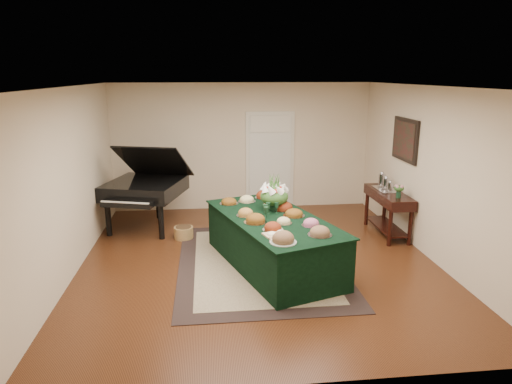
{
  "coord_description": "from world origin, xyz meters",
  "views": [
    {
      "loc": [
        -0.77,
        -6.68,
        2.89
      ],
      "look_at": [
        0.0,
        0.3,
        1.05
      ],
      "focal_mm": 32.0,
      "sensor_mm": 36.0,
      "label": 1
    }
  ],
  "objects": [
    {
      "name": "wicker_basket",
      "position": [
        -1.21,
        1.15,
        0.11
      ],
      "size": [
        0.34,
        0.34,
        0.21
      ],
      "primitive_type": "cylinder",
      "color": "olive",
      "rests_on": "ground"
    },
    {
      "name": "tea_service",
      "position": [
        2.5,
        1.15,
        0.93
      ],
      "size": [
        0.34,
        0.58,
        0.3
      ],
      "color": "silver",
      "rests_on": "mahogany_sideboard"
    },
    {
      "name": "floral_centerpiece",
      "position": [
        0.28,
        0.19,
        1.06
      ],
      "size": [
        0.46,
        0.46,
        0.46
      ],
      "color": "#14321F",
      "rests_on": "buffet_table"
    },
    {
      "name": "buffet_table",
      "position": [
        0.2,
        -0.22,
        0.4
      ],
      "size": [
        2.0,
        2.88,
        0.79
      ],
      "color": "black",
      "rests_on": "ground"
    },
    {
      "name": "kitchen_doorway",
      "position": [
        0.6,
        2.97,
        1.02
      ],
      "size": [
        1.05,
        0.07,
        2.1
      ],
      "color": "silver",
      "rests_on": "ground"
    },
    {
      "name": "green_goblets",
      "position": [
        0.15,
        -0.11,
        0.88
      ],
      "size": [
        0.27,
        0.31,
        0.18
      ],
      "color": "#14321F",
      "rests_on": "buffet_table"
    },
    {
      "name": "mahogany_sideboard",
      "position": [
        2.5,
        0.97,
        0.63
      ],
      "size": [
        0.45,
        1.37,
        0.81
      ],
      "color": "black",
      "rests_on": "ground"
    },
    {
      "name": "cutting_board",
      "position": [
        0.13,
        -1.02,
        0.82
      ],
      "size": [
        0.41,
        0.41,
        0.1
      ],
      "color": "tan",
      "rests_on": "buffet_table"
    },
    {
      "name": "grand_piano",
      "position": [
        -1.93,
        1.82,
        0.8
      ],
      "size": [
        1.73,
        1.83,
        1.63
      ],
      "color": "black",
      "rests_on": "ground"
    },
    {
      "name": "area_rug",
      "position": [
        0.01,
        -0.08,
        0.01
      ],
      "size": [
        2.5,
        3.49,
        0.01
      ],
      "color": "black",
      "rests_on": "ground"
    },
    {
      "name": "ground",
      "position": [
        0.0,
        0.0,
        0.0
      ],
      "size": [
        6.0,
        6.0,
        0.0
      ],
      "primitive_type": "plane",
      "color": "black",
      "rests_on": "ground"
    },
    {
      "name": "pink_bouquet",
      "position": [
        2.5,
        0.56,
        0.97
      ],
      "size": [
        0.19,
        0.19,
        0.24
      ],
      "color": "#14321F",
      "rests_on": "mahogany_sideboard"
    },
    {
      "name": "wall_painting",
      "position": [
        2.72,
        0.97,
        1.75
      ],
      "size": [
        0.05,
        0.95,
        0.75
      ],
      "color": "black",
      "rests_on": "ground"
    },
    {
      "name": "food_platters",
      "position": [
        0.21,
        -0.24,
        0.83
      ],
      "size": [
        1.45,
        2.47,
        0.12
      ],
      "color": "silver",
      "rests_on": "buffet_table"
    }
  ]
}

